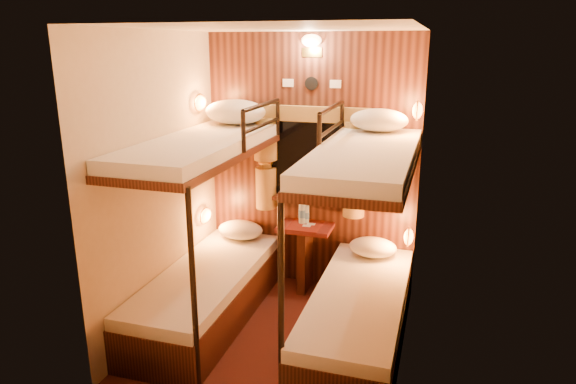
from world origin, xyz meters
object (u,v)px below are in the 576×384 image
(table, at_px, (305,249))
(bottle_right, at_px, (306,214))
(bunk_right, at_px, (360,278))
(bottle_left, at_px, (302,212))
(bunk_left, at_px, (207,258))

(table, distance_m, bottle_right, 0.33)
(bunk_right, distance_m, bottle_right, 1.09)
(table, bearing_deg, bottle_left, 129.80)
(table, height_order, bottle_left, bottle_left)
(bunk_left, bearing_deg, table, 50.33)
(bunk_right, distance_m, table, 1.02)
(table, relative_size, bottle_left, 2.56)
(bunk_right, relative_size, bottle_left, 7.44)
(table, bearing_deg, bottle_right, 98.82)
(bunk_left, height_order, table, bunk_left)
(bunk_left, xyz_separation_m, bunk_right, (1.30, 0.00, 0.00))
(bottle_right, bearing_deg, bunk_right, -52.21)
(bunk_left, distance_m, bunk_right, 1.30)
(bottle_right, bearing_deg, bottle_left, -157.34)
(bunk_right, xyz_separation_m, table, (-0.65, 0.78, -0.14))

